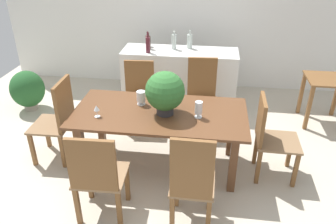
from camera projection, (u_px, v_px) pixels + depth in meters
ground_plane at (160, 165)px, 4.12m from camera, size 7.04×7.04×0.00m
back_wall at (183, 12)px, 5.77m from camera, size 6.40×0.10×2.60m
dining_table at (160, 120)px, 3.84m from camera, size 1.96×0.97×0.74m
chair_near_left at (97, 174)px, 3.10m from camera, size 0.50×0.47×1.00m
chair_far_left at (139, 91)px, 4.75m from camera, size 0.47×0.43×0.96m
chair_foot_end at (269, 135)px, 3.74m from camera, size 0.48×0.46×0.97m
chair_far_right at (202, 92)px, 4.64m from camera, size 0.46×0.44×1.04m
chair_near_right at (192, 181)px, 2.99m from camera, size 0.41×0.43×1.07m
chair_head_end at (59, 117)px, 4.01m from camera, size 0.46×0.49×1.04m
flower_centerpiece at (165, 92)px, 3.62m from camera, size 0.44×0.44×0.50m
crystal_vase_left at (199, 109)px, 3.63m from camera, size 0.08×0.08×0.19m
crystal_vase_center_near at (141, 97)px, 3.91m from camera, size 0.10×0.10×0.17m
wine_glass at (97, 109)px, 3.64m from camera, size 0.06×0.06×0.14m
kitchen_counter at (180, 79)px, 5.33m from camera, size 1.77×0.58×0.93m
wine_bottle_dark at (148, 40)px, 5.27m from camera, size 0.06×0.06×0.23m
wine_bottle_clear at (174, 42)px, 5.12m from camera, size 0.07×0.07×0.28m
wine_bottle_green at (148, 42)px, 5.15m from camera, size 0.07×0.07×0.25m
wine_bottle_amber at (190, 41)px, 5.16m from camera, size 0.08×0.08×0.28m
wine_bottle_tall at (148, 45)px, 4.97m from camera, size 0.07×0.07×0.32m
side_table at (326, 89)px, 4.82m from camera, size 0.59×0.57×0.70m
potted_plant_floor at (28, 89)px, 5.27m from camera, size 0.53×0.53×0.64m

